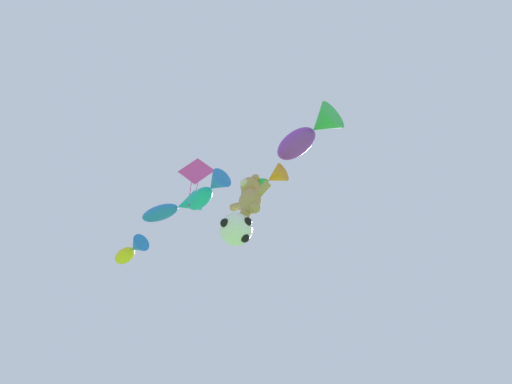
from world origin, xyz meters
name	(u,v)px	position (x,y,z in m)	size (l,w,h in m)	color
teddy_bear_kite	(250,197)	(-0.64, 6.59, 13.59)	(1.76, 0.78, 1.79)	tan
soccer_ball_kite	(236,229)	(-1.18, 6.54, 12.39)	(1.19, 1.19, 1.10)	white
fish_kite_violet	(309,133)	(1.90, 6.76, 14.99)	(2.48, 1.14, 1.09)	purple
fish_kite_emerald	(265,182)	(-0.24, 6.91, 14.29)	(1.83, 0.77, 0.68)	green
fish_kite_teal	(208,191)	(-2.44, 6.23, 14.95)	(2.06, 1.00, 0.83)	#19ADB2
fish_kite_cobalt	(174,208)	(-4.30, 6.13, 15.27)	(2.56, 1.47, 0.79)	blue
fish_kite_goldfin	(131,251)	(-6.79, 6.15, 14.58)	(1.68, 0.79, 0.76)	yellow
diamond_kite	(196,173)	(-3.22, 6.15, 16.55)	(1.16, 0.98, 2.74)	#E53F9E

